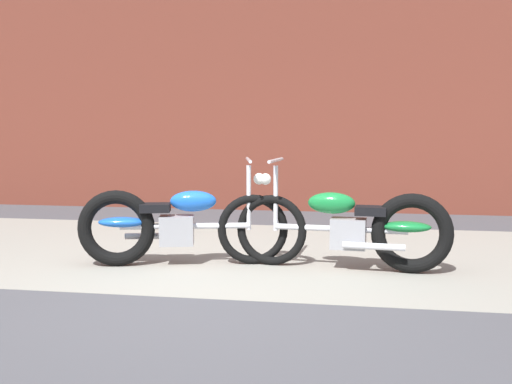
# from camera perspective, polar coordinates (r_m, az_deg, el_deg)

# --- Properties ---
(ground_plane) EXTENTS (80.00, 80.00, 0.00)m
(ground_plane) POSITION_cam_1_polar(r_m,az_deg,el_deg) (4.59, -5.94, -10.33)
(ground_plane) COLOR #47474C
(sidewalk_slab) EXTENTS (36.00, 3.50, 0.01)m
(sidewalk_slab) POSITION_cam_1_polar(r_m,az_deg,el_deg) (6.25, -1.69, -5.84)
(sidewalk_slab) COLOR gray
(sidewalk_slab) RESTS_ON ground
(brick_building_wall) EXTENTS (36.00, 0.50, 6.38)m
(brick_building_wall) POSITION_cam_1_polar(r_m,az_deg,el_deg) (9.71, 2.34, 17.38)
(brick_building_wall) COLOR brown
(brick_building_wall) RESTS_ON ground
(motorcycle_blue) EXTENTS (1.98, 0.71, 1.03)m
(motorcycle_blue) POSITION_cam_1_polar(r_m,az_deg,el_deg) (5.62, -8.56, -3.15)
(motorcycle_blue) COLOR black
(motorcycle_blue) RESTS_ON ground
(motorcycle_green) EXTENTS (2.01, 0.58, 1.03)m
(motorcycle_green) POSITION_cam_1_polar(r_m,az_deg,el_deg) (5.46, 9.84, -3.46)
(motorcycle_green) COLOR black
(motorcycle_green) RESTS_ON ground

